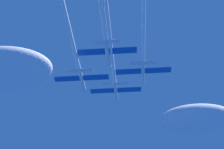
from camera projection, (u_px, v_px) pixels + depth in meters
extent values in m
cylinder|color=silver|center=(116.00, 91.00, 109.09)|extent=(1.24, 11.30, 1.24)
cone|color=silver|center=(117.00, 102.00, 114.44)|extent=(1.22, 2.49, 1.22)
ellipsoid|color=black|center=(116.00, 94.00, 111.35)|extent=(0.87, 2.26, 0.62)
cube|color=#0F51B2|center=(102.00, 91.00, 108.94)|extent=(8.59, 2.49, 0.27)
cube|color=#0F51B2|center=(129.00, 90.00, 108.37)|extent=(8.59, 2.49, 0.27)
cube|color=#0F51B2|center=(115.00, 80.00, 106.55)|extent=(0.33, 2.03, 1.81)
cube|color=silver|center=(108.00, 84.00, 105.56)|extent=(3.87, 1.49, 0.27)
cube|color=silver|center=(122.00, 83.00, 105.27)|extent=(3.87, 1.49, 0.27)
cylinder|color=white|center=(109.00, 33.00, 86.59)|extent=(1.12, 46.78, 1.12)
cylinder|color=silver|center=(82.00, 79.00, 101.14)|extent=(1.24, 11.30, 1.24)
cone|color=silver|center=(85.00, 91.00, 106.49)|extent=(1.22, 2.49, 1.22)
ellipsoid|color=black|center=(83.00, 82.00, 103.40)|extent=(0.87, 2.26, 0.62)
cube|color=#0F51B2|center=(67.00, 79.00, 100.99)|extent=(8.59, 2.49, 0.27)
cube|color=#0F51B2|center=(96.00, 77.00, 100.42)|extent=(8.59, 2.49, 0.27)
cube|color=#0F51B2|center=(80.00, 67.00, 98.60)|extent=(0.33, 2.03, 1.81)
cube|color=silver|center=(72.00, 70.00, 97.61)|extent=(3.87, 1.49, 0.27)
cube|color=silver|center=(87.00, 70.00, 97.32)|extent=(3.87, 1.49, 0.27)
cylinder|color=white|center=(67.00, 20.00, 80.95)|extent=(1.12, 40.81, 1.12)
cylinder|color=silver|center=(143.00, 72.00, 99.70)|extent=(1.24, 11.30, 1.24)
cone|color=silver|center=(143.00, 84.00, 105.04)|extent=(1.22, 2.49, 1.22)
ellipsoid|color=black|center=(143.00, 75.00, 101.96)|extent=(0.87, 2.26, 0.62)
cube|color=#0F51B2|center=(128.00, 72.00, 99.54)|extent=(8.59, 2.49, 0.27)
cube|color=#0F51B2|center=(158.00, 70.00, 98.97)|extent=(8.59, 2.49, 0.27)
cube|color=#0F51B2|center=(143.00, 60.00, 97.15)|extent=(0.33, 2.03, 1.81)
cube|color=silver|center=(135.00, 63.00, 96.17)|extent=(3.87, 1.49, 0.27)
cube|color=silver|center=(151.00, 62.00, 95.87)|extent=(3.87, 1.49, 0.27)
cylinder|color=silver|center=(107.00, 53.00, 92.70)|extent=(1.24, 11.30, 1.24)
cone|color=silver|center=(109.00, 67.00, 98.04)|extent=(1.22, 2.49, 1.22)
ellipsoid|color=black|center=(108.00, 57.00, 94.96)|extent=(0.87, 2.26, 0.62)
cube|color=#0F51B2|center=(91.00, 52.00, 92.55)|extent=(8.59, 2.49, 0.27)
cube|color=#0F51B2|center=(123.00, 50.00, 91.98)|extent=(8.59, 2.49, 0.27)
cube|color=#0F51B2|center=(106.00, 39.00, 90.16)|extent=(0.33, 2.03, 1.81)
cube|color=silver|center=(97.00, 42.00, 89.17)|extent=(3.87, 1.49, 0.27)
cube|color=silver|center=(114.00, 41.00, 88.87)|extent=(3.87, 1.49, 0.27)
ellipsoid|color=white|center=(197.00, 119.00, 123.30)|extent=(30.82, 16.95, 10.79)
ellipsoid|color=white|center=(3.00, 69.00, 95.66)|extent=(31.75, 17.46, 11.11)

